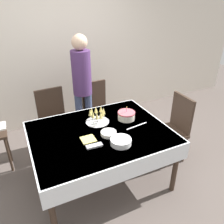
{
  "coord_description": "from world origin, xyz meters",
  "views": [
    {
      "loc": [
        -0.79,
        -1.97,
        2.08
      ],
      "look_at": [
        0.23,
        0.17,
        0.84
      ],
      "focal_mm": 35.0,
      "sensor_mm": 36.0,
      "label": 1
    }
  ],
  "objects_px": {
    "champagne_tray": "(97,115)",
    "person_standing": "(82,81)",
    "dining_chair_far_right": "(97,109)",
    "dining_chair_far_left": "(54,118)",
    "plate_stack_dessert": "(109,133)",
    "plate_stack_main": "(121,141)",
    "dining_chair_right_end": "(174,126)",
    "birthday_cake": "(126,116)"
  },
  "relations": [
    {
      "from": "birthday_cake",
      "to": "person_standing",
      "type": "relative_size",
      "value": 0.13
    },
    {
      "from": "dining_chair_far_left",
      "to": "dining_chair_right_end",
      "type": "xyz_separation_m",
      "value": [
        1.45,
        -0.94,
        0.0
      ]
    },
    {
      "from": "dining_chair_far_right",
      "to": "plate_stack_dessert",
      "type": "height_order",
      "value": "dining_chair_far_right"
    },
    {
      "from": "dining_chair_right_end",
      "to": "plate_stack_dessert",
      "type": "bearing_deg",
      "value": -174.41
    },
    {
      "from": "plate_stack_dessert",
      "to": "person_standing",
      "type": "bearing_deg",
      "value": 86.27
    },
    {
      "from": "dining_chair_right_end",
      "to": "plate_stack_dessert",
      "type": "distance_m",
      "value": 1.07
    },
    {
      "from": "plate_stack_dessert",
      "to": "dining_chair_right_end",
      "type": "bearing_deg",
      "value": 5.59
    },
    {
      "from": "plate_stack_main",
      "to": "person_standing",
      "type": "relative_size",
      "value": 0.13
    },
    {
      "from": "dining_chair_far_left",
      "to": "person_standing",
      "type": "distance_m",
      "value": 0.69
    },
    {
      "from": "dining_chair_right_end",
      "to": "plate_stack_main",
      "type": "height_order",
      "value": "dining_chair_right_end"
    },
    {
      "from": "dining_chair_far_left",
      "to": "plate_stack_main",
      "type": "bearing_deg",
      "value": -69.98
    },
    {
      "from": "dining_chair_right_end",
      "to": "person_standing",
      "type": "xyz_separation_m",
      "value": [
        -0.97,
        0.97,
        0.49
      ]
    },
    {
      "from": "dining_chair_right_end",
      "to": "birthday_cake",
      "type": "height_order",
      "value": "dining_chair_right_end"
    },
    {
      "from": "plate_stack_main",
      "to": "dining_chair_right_end",
      "type": "bearing_deg",
      "value": 17.4
    },
    {
      "from": "dining_chair_far_left",
      "to": "champagne_tray",
      "type": "distance_m",
      "value": 0.88
    },
    {
      "from": "birthday_cake",
      "to": "champagne_tray",
      "type": "bearing_deg",
      "value": 165.64
    },
    {
      "from": "champagne_tray",
      "to": "plate_stack_dessert",
      "type": "xyz_separation_m",
      "value": [
        0.0,
        -0.32,
        -0.08
      ]
    },
    {
      "from": "dining_chair_far_left",
      "to": "dining_chair_far_right",
      "type": "xyz_separation_m",
      "value": [
        0.69,
        0.0,
        0.0
      ]
    },
    {
      "from": "person_standing",
      "to": "dining_chair_far_left",
      "type": "bearing_deg",
      "value": -175.69
    },
    {
      "from": "dining_chair_far_left",
      "to": "person_standing",
      "type": "xyz_separation_m",
      "value": [
        0.48,
        0.04,
        0.49
      ]
    },
    {
      "from": "dining_chair_right_end",
      "to": "champagne_tray",
      "type": "relative_size",
      "value": 3.28
    },
    {
      "from": "plate_stack_dessert",
      "to": "birthday_cake",
      "type": "bearing_deg",
      "value": 33.22
    },
    {
      "from": "dining_chair_far_right",
      "to": "dining_chair_right_end",
      "type": "bearing_deg",
      "value": -50.91
    },
    {
      "from": "dining_chair_far_right",
      "to": "plate_stack_dessert",
      "type": "xyz_separation_m",
      "value": [
        -0.28,
        -1.04,
        0.23
      ]
    },
    {
      "from": "dining_chair_far_right",
      "to": "plate_stack_main",
      "type": "height_order",
      "value": "dining_chair_far_right"
    },
    {
      "from": "dining_chair_far_right",
      "to": "champagne_tray",
      "type": "bearing_deg",
      "value": -111.45
    },
    {
      "from": "birthday_cake",
      "to": "plate_stack_main",
      "type": "distance_m",
      "value": 0.54
    },
    {
      "from": "dining_chair_far_left",
      "to": "champagne_tray",
      "type": "height_order",
      "value": "dining_chair_far_left"
    },
    {
      "from": "person_standing",
      "to": "dining_chair_far_right",
      "type": "bearing_deg",
      "value": -9.79
    },
    {
      "from": "plate_stack_main",
      "to": "dining_chair_far_left",
      "type": "bearing_deg",
      "value": 110.02
    },
    {
      "from": "dining_chair_far_left",
      "to": "plate_stack_main",
      "type": "relative_size",
      "value": 4.24
    },
    {
      "from": "birthday_cake",
      "to": "plate_stack_main",
      "type": "bearing_deg",
      "value": -124.96
    },
    {
      "from": "champagne_tray",
      "to": "person_standing",
      "type": "xyz_separation_m",
      "value": [
        0.07,
        0.75,
        0.18
      ]
    },
    {
      "from": "champagne_tray",
      "to": "plate_stack_dessert",
      "type": "height_order",
      "value": "champagne_tray"
    },
    {
      "from": "plate_stack_main",
      "to": "plate_stack_dessert",
      "type": "relative_size",
      "value": 1.25
    },
    {
      "from": "champagne_tray",
      "to": "dining_chair_far_right",
      "type": "bearing_deg",
      "value": 68.55
    },
    {
      "from": "birthday_cake",
      "to": "champagne_tray",
      "type": "relative_size",
      "value": 0.75
    },
    {
      "from": "dining_chair_far_right",
      "to": "plate_stack_main",
      "type": "xyz_separation_m",
      "value": [
        -0.24,
        -1.25,
        0.24
      ]
    },
    {
      "from": "plate_stack_main",
      "to": "plate_stack_dessert",
      "type": "xyz_separation_m",
      "value": [
        -0.04,
        0.21,
        -0.01
      ]
    },
    {
      "from": "dining_chair_far_left",
      "to": "plate_stack_dessert",
      "type": "height_order",
      "value": "dining_chair_far_left"
    },
    {
      "from": "champagne_tray",
      "to": "plate_stack_main",
      "type": "distance_m",
      "value": 0.54
    },
    {
      "from": "dining_chair_far_right",
      "to": "person_standing",
      "type": "bearing_deg",
      "value": 170.21
    }
  ]
}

